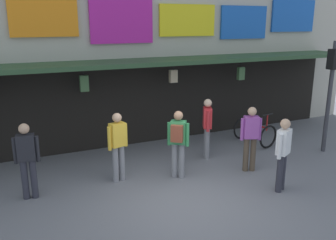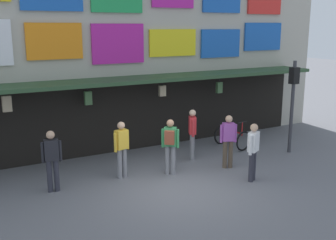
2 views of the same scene
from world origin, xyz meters
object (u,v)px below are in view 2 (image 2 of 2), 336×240
at_px(bicycle_parked, 232,137).
at_px(pedestrian_in_white, 170,143).
at_px(pedestrian_in_purple, 228,139).
at_px(pedestrian_in_green, 192,131).
at_px(pedestrian_in_black, 253,149).
at_px(pedestrian_in_red, 122,146).
at_px(traffic_light_far, 293,92).
at_px(pedestrian_in_blue, 52,158).

relative_size(bicycle_parked, pedestrian_in_white, 0.75).
xyz_separation_m(pedestrian_in_white, pedestrian_in_purple, (1.85, -0.37, -0.04)).
distance_m(bicycle_parked, pedestrian_in_green, 2.11).
distance_m(pedestrian_in_purple, pedestrian_in_black, 1.22).
distance_m(bicycle_parked, pedestrian_in_white, 3.64).
bearing_deg(pedestrian_in_white, pedestrian_in_red, 161.88).
relative_size(traffic_light_far, pedestrian_in_red, 1.90).
height_order(bicycle_parked, pedestrian_in_green, pedestrian_in_green).
height_order(traffic_light_far, pedestrian_in_white, traffic_light_far).
relative_size(pedestrian_in_purple, pedestrian_in_blue, 1.00).
distance_m(traffic_light_far, pedestrian_in_white, 4.89).
bearing_deg(pedestrian_in_red, traffic_light_far, -4.98).
distance_m(traffic_light_far, bicycle_parked, 2.66).
height_order(bicycle_parked, pedestrian_in_blue, pedestrian_in_blue).
relative_size(pedestrian_in_red, pedestrian_in_black, 1.00).
height_order(pedestrian_in_red, pedestrian_in_blue, same).
height_order(traffic_light_far, bicycle_parked, traffic_light_far).
bearing_deg(pedestrian_in_black, bicycle_parked, 62.22).
bearing_deg(pedestrian_in_red, pedestrian_in_white, -18.12).
bearing_deg(pedestrian_in_white, pedestrian_in_purple, -11.17).
height_order(pedestrian_in_red, pedestrian_in_black, same).
bearing_deg(pedestrian_in_blue, pedestrian_in_purple, -8.22).
relative_size(pedestrian_in_white, pedestrian_in_blue, 1.00).
bearing_deg(pedestrian_in_purple, pedestrian_in_blue, 171.78).
bearing_deg(pedestrian_in_red, pedestrian_in_purple, -14.16).
distance_m(traffic_light_far, pedestrian_in_red, 6.24).
xyz_separation_m(bicycle_parked, pedestrian_in_red, (-4.69, -0.88, 0.55)).
xyz_separation_m(pedestrian_in_white, pedestrian_in_green, (1.35, 0.91, -0.04)).
height_order(pedestrian_in_red, pedestrian_in_green, same).
bearing_deg(bicycle_parked, traffic_light_far, -45.00).
height_order(pedestrian_in_blue, pedestrian_in_green, same).
xyz_separation_m(pedestrian_in_purple, pedestrian_in_black, (-0.05, -1.21, 0.00)).
distance_m(pedestrian_in_green, pedestrian_in_black, 2.53).
xyz_separation_m(bicycle_parked, pedestrian_in_black, (-1.53, -2.91, 0.55)).
xyz_separation_m(traffic_light_far, pedestrian_in_red, (-6.11, 0.53, -1.19)).
bearing_deg(traffic_light_far, pedestrian_in_red, 175.02).
xyz_separation_m(traffic_light_far, pedestrian_in_blue, (-8.11, 0.48, -1.19)).
distance_m(pedestrian_in_red, pedestrian_in_green, 2.74).
distance_m(pedestrian_in_purple, pedestrian_in_blue, 5.27).
distance_m(pedestrian_in_red, pedestrian_in_black, 3.75).
distance_m(bicycle_parked, pedestrian_in_purple, 2.32).
xyz_separation_m(bicycle_parked, pedestrian_in_blue, (-6.69, -0.94, 0.55)).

